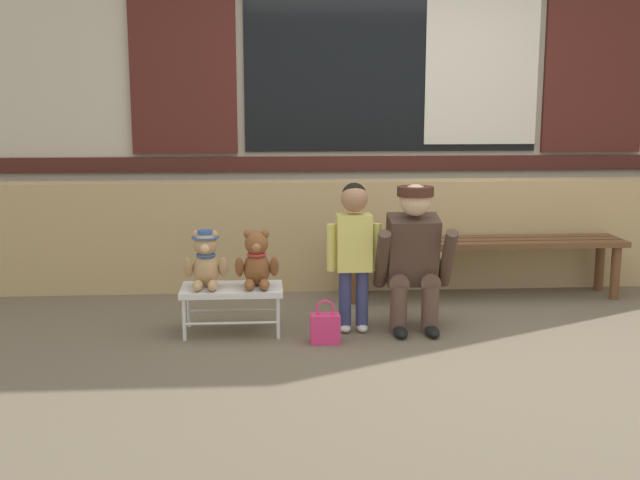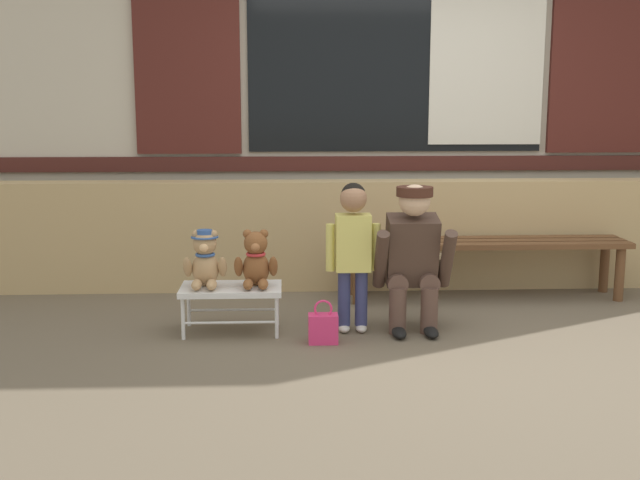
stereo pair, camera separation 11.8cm
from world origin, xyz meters
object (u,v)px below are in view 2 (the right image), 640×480
Objects in this scene: small_display_bench at (231,291)px; teddy_bear_with_hat at (205,260)px; adult_crouching at (414,257)px; wooden_bench_long at (486,249)px; handbag_on_ground at (323,328)px; teddy_bear_plain at (256,261)px; child_standing at (353,241)px.

small_display_bench is 1.76× the size of teddy_bear_with_hat.
small_display_bench is at bearing 179.94° from adult_crouching.
small_display_bench is at bearing -0.77° from teddy_bear_with_hat.
handbag_on_ground is at bearing -140.11° from wooden_bench_long.
small_display_bench is 0.25m from teddy_bear_plain.
wooden_bench_long is 2.01m from small_display_bench.
adult_crouching is at bearing -0.15° from teddy_bear_plain.
teddy_bear_with_hat is 1.33m from adult_crouching.
teddy_bear_plain is at bearing 148.13° from handbag_on_ground.
teddy_bear_plain reaches higher than handbag_on_ground.
wooden_bench_long is at bearing 37.61° from child_standing.
teddy_bear_with_hat reaches higher than wooden_bench_long.
wooden_bench_long is at bearing 39.89° from handbag_on_ground.
small_display_bench is 0.26m from teddy_bear_with_hat.
teddy_bear_plain is 0.61m from handbag_on_ground.
wooden_bench_long is at bearing 25.47° from teddy_bear_plain.
adult_crouching is (0.39, 0.02, -0.11)m from child_standing.
child_standing is at bearing -1.29° from teddy_bear_with_hat.
wooden_bench_long is 5.78× the size of teddy_bear_plain.
teddy_bear_plain is at bearing 179.85° from adult_crouching.
adult_crouching reaches higher than wooden_bench_long.
wooden_bench_long is at bearing 49.98° from adult_crouching.
handbag_on_ground is at bearing -130.24° from child_standing.
child_standing is at bearing -177.40° from adult_crouching.
teddy_bear_with_hat is 0.32m from teddy_bear_plain.
teddy_bear_with_hat is at bearing 178.71° from child_standing.
adult_crouching is at bearing -0.06° from small_display_bench.
child_standing is 0.59m from handbag_on_ground.
adult_crouching reaches higher than teddy_bear_plain.
teddy_bear_with_hat is at bearing 160.62° from handbag_on_ground.
handbag_on_ground is at bearing -19.38° from teddy_bear_with_hat.
small_display_bench is 1.76× the size of teddy_bear_plain.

